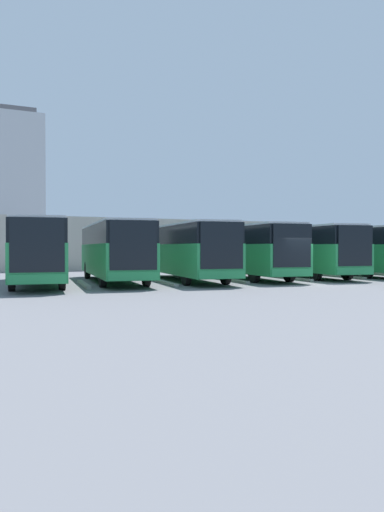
{
  "coord_description": "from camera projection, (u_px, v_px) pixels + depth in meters",
  "views": [
    {
      "loc": [
        16.87,
        21.35,
        1.97
      ],
      "look_at": [
        3.76,
        -6.12,
        1.48
      ],
      "focal_mm": 35.0,
      "sensor_mm": 36.0,
      "label": 1
    }
  ],
  "objects": [
    {
      "name": "ground_plane",
      "position": [
        305.0,
        285.0,
        26.57
      ],
      "size": [
        600.0,
        600.0,
        0.0
      ],
      "primitive_type": "plane",
      "color": "slate"
    },
    {
      "name": "bus_1",
      "position": [
        347.0,
        249.0,
        35.8
      ],
      "size": [
        4.19,
        12.52,
        3.37
      ],
      "rotation": [
        0.0,
        0.0,
        -0.14
      ],
      "color": "#238447",
      "rests_on": "ground_plane"
    },
    {
      "name": "curb_divider_1",
      "position": [
        341.0,
        276.0,
        33.26
      ],
      "size": [
        0.95,
        5.08,
        0.15
      ],
      "primitive_type": "cube",
      "rotation": [
        0.0,
        0.0,
        -0.14
      ],
      "color": "#9E9E99",
      "rests_on": "ground_plane"
    },
    {
      "name": "bus_2",
      "position": [
        300.0,
        249.0,
        33.79
      ],
      "size": [
        4.19,
        12.52,
        3.37
      ],
      "rotation": [
        0.0,
        0.0,
        -0.14
      ],
      "color": "#238447",
      "rests_on": "ground_plane"
    },
    {
      "name": "curb_divider_2",
      "position": [
        290.0,
        278.0,
        31.25
      ],
      "size": [
        0.95,
        5.08,
        0.15
      ],
      "primitive_type": "cube",
      "rotation": [
        0.0,
        0.0,
        -0.14
      ],
      "color": "#9E9E99",
      "rests_on": "ground_plane"
    },
    {
      "name": "bus_3",
      "position": [
        245.0,
        249.0,
        31.99
      ],
      "size": [
        4.19,
        12.52,
        3.37
      ],
      "rotation": [
        0.0,
        0.0,
        -0.14
      ],
      "color": "#238447",
      "rests_on": "ground_plane"
    },
    {
      "name": "curb_divider_3",
      "position": [
        230.0,
        280.0,
        29.45
      ],
      "size": [
        0.95,
        5.08,
        0.15
      ],
      "primitive_type": "cube",
      "rotation": [
        0.0,
        0.0,
        -0.14
      ],
      "color": "#9E9E99",
      "rests_on": "ground_plane"
    },
    {
      "name": "bus_4",
      "position": [
        186.0,
        250.0,
        29.99
      ],
      "size": [
        4.19,
        12.52,
        3.37
      ],
      "rotation": [
        0.0,
        0.0,
        -0.14
      ],
      "color": "#238447",
      "rests_on": "ground_plane"
    },
    {
      "name": "curb_divider_4",
      "position": [
        164.0,
        282.0,
        27.45
      ],
      "size": [
        0.95,
        5.08,
        0.15
      ],
      "primitive_type": "cube",
      "rotation": [
        0.0,
        0.0,
        -0.14
      ],
      "color": "#9E9E99",
      "rests_on": "ground_plane"
    },
    {
      "name": "bus_5",
      "position": [
        113.0,
        250.0,
        28.66
      ],
      "size": [
        4.19,
        12.52,
        3.37
      ],
      "rotation": [
        0.0,
        0.0,
        -0.14
      ],
      "color": "#238447",
      "rests_on": "ground_plane"
    },
    {
      "name": "curb_divider_5",
      "position": [
        84.0,
        284.0,
        26.12
      ],
      "size": [
        0.95,
        5.08,
        0.15
      ],
      "primitive_type": "cube",
      "rotation": [
        0.0,
        0.0,
        -0.14
      ],
      "color": "#9E9E99",
      "rests_on": "ground_plane"
    },
    {
      "name": "bus_6",
      "position": [
        37.0,
        250.0,
        26.52
      ],
      "size": [
        4.19,
        12.52,
        3.37
      ],
      "rotation": [
        0.0,
        0.0,
        -0.14
      ],
      "color": "#238447",
      "rests_on": "ground_plane"
    },
    {
      "name": "station_building",
      "position": [
        137.0,
        244.0,
        51.02
      ],
      "size": [
        32.42,
        15.3,
        4.63
      ],
      "color": "#A8A399",
      "rests_on": "ground_plane"
    },
    {
      "name": "office_tower",
      "position": [
        17.0,
        183.0,
        193.85
      ],
      "size": [
        18.61,
        18.61,
        55.51
      ],
      "color": "#ADB2B7",
      "rests_on": "ground_plane"
    }
  ]
}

